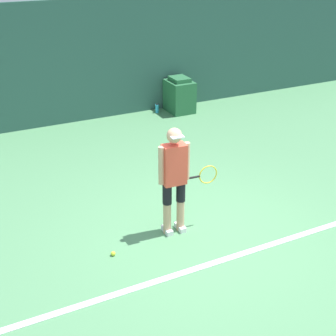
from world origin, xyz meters
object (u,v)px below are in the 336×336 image
(tennis_player, at_px, (175,176))
(covered_chair, at_px, (179,95))
(water_bottle, at_px, (157,109))
(tennis_ball, at_px, (113,254))

(tennis_player, relative_size, covered_chair, 1.87)
(tennis_player, distance_m, covered_chair, 5.63)
(covered_chair, xyz_separation_m, water_bottle, (-0.57, 0.16, -0.32))
(tennis_player, height_order, water_bottle, tennis_player)
(tennis_player, xyz_separation_m, water_bottle, (2.08, 5.09, -0.84))
(covered_chair, relative_size, water_bottle, 3.82)
(covered_chair, bearing_deg, water_bottle, 164.72)
(tennis_ball, bearing_deg, water_bottle, 59.14)
(tennis_player, distance_m, water_bottle, 5.56)
(tennis_player, xyz_separation_m, tennis_ball, (-1.07, -0.18, -0.91))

